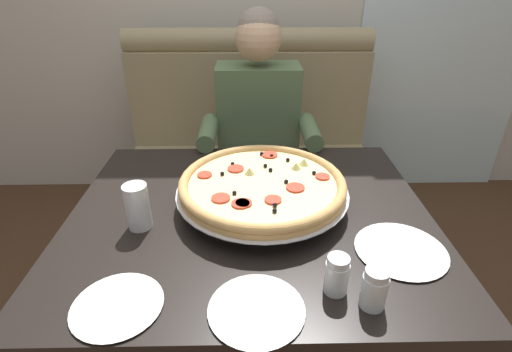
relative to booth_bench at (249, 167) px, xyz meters
name	(u,v)px	position (x,y,z in m)	size (l,w,h in m)	color
booth_bench	(249,167)	(0.00, 0.00, 0.00)	(1.39, 0.78, 1.13)	#998966
dining_table	(249,234)	(0.00, -0.96, 0.25)	(1.15, 0.98, 0.73)	black
diner_main	(258,135)	(0.05, -0.27, 0.31)	(0.54, 0.64, 1.27)	#2D3342
pizza	(261,185)	(0.04, -0.91, 0.41)	(0.56, 0.56, 0.11)	silver
shaker_pepper_flakes	(335,277)	(0.21, -1.30, 0.38)	(0.06, 0.06, 0.10)	white
shaker_parmesan	(372,291)	(0.28, -1.35, 0.38)	(0.06, 0.06, 0.10)	white
plate_near_left	(115,304)	(-0.31, -1.34, 0.35)	(0.21, 0.21, 0.02)	white
plate_near_right	(400,248)	(0.42, -1.16, 0.35)	(0.25, 0.25, 0.02)	white
plate_far_side	(255,308)	(0.01, -1.36, 0.35)	(0.23, 0.23, 0.02)	white
drinking_glass	(137,208)	(-0.33, -1.03, 0.40)	(0.07, 0.07, 0.14)	silver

